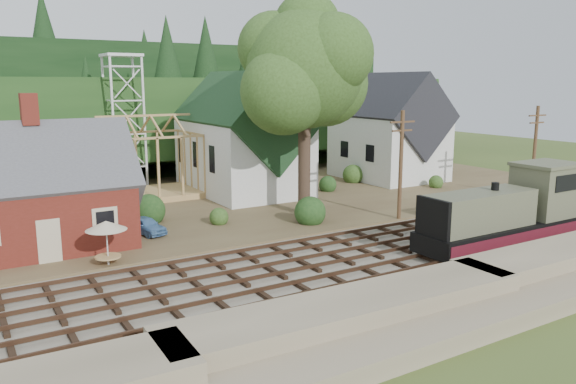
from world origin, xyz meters
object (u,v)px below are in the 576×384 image
car_blue (146,225)px  car_red (421,169)px  locomotive (509,214)px  patio_set (106,227)px

car_blue → car_red: bearing=-2.8°
locomotive → patio_set: size_ratio=5.02×
patio_set → car_red: bearing=20.1°
car_blue → patio_set: (-3.65, -5.05, 1.49)m
car_red → car_blue: bearing=109.5°
locomotive → car_blue: (-18.04, 13.55, -1.28)m
car_blue → car_red: (32.03, 7.99, 0.08)m
locomotive → car_blue: 22.60m
car_blue → car_red: car_red is taller
car_red → patio_set: bearing=115.6°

